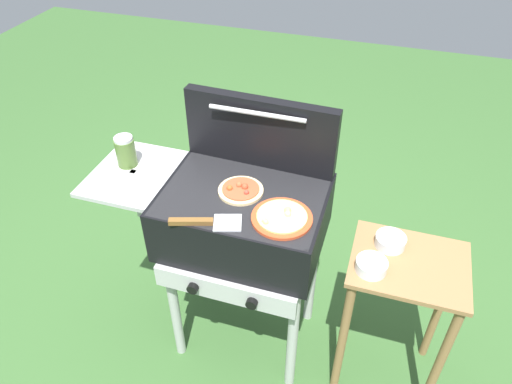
# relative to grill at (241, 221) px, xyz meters

# --- Properties ---
(ground_plane) EXTENTS (8.00, 8.00, 0.00)m
(ground_plane) POSITION_rel_grill_xyz_m (0.01, 0.00, -0.76)
(ground_plane) COLOR #38602D
(grill) EXTENTS (0.96, 0.53, 0.90)m
(grill) POSITION_rel_grill_xyz_m (0.00, 0.00, 0.00)
(grill) COLOR black
(grill) RESTS_ON ground_plane
(grill_lid_open) EXTENTS (0.63, 0.09, 0.30)m
(grill_lid_open) POSITION_rel_grill_xyz_m (0.01, 0.22, 0.30)
(grill_lid_open) COLOR black
(grill_lid_open) RESTS_ON grill
(pizza_pepperoni) EXTENTS (0.18, 0.18, 0.04)m
(pizza_pepperoni) POSITION_rel_grill_xyz_m (-0.00, 0.01, 0.15)
(pizza_pepperoni) COLOR beige
(pizza_pepperoni) RESTS_ON grill
(pizza_cheese) EXTENTS (0.22, 0.22, 0.03)m
(pizza_cheese) POSITION_rel_grill_xyz_m (0.19, -0.09, 0.15)
(pizza_cheese) COLOR #C64723
(pizza_cheese) RESTS_ON grill
(sauce_jar) EXTENTS (0.08, 0.08, 0.13)m
(sauce_jar) POSITION_rel_grill_xyz_m (-0.51, 0.04, 0.21)
(sauce_jar) COLOR #4C6B2D
(sauce_jar) RESTS_ON grill
(spatula) EXTENTS (0.27, 0.13, 0.02)m
(spatula) POSITION_rel_grill_xyz_m (-0.06, -0.20, 0.15)
(spatula) COLOR #B7BABF
(spatula) RESTS_ON grill
(prep_table) EXTENTS (0.44, 0.36, 0.73)m
(prep_table) POSITION_rel_grill_xyz_m (0.67, 0.00, -0.23)
(prep_table) COLOR olive
(prep_table) RESTS_ON ground_plane
(topping_bowl_near) EXTENTS (0.12, 0.12, 0.04)m
(topping_bowl_near) POSITION_rel_grill_xyz_m (0.59, 0.07, -0.01)
(topping_bowl_near) COLOR silver
(topping_bowl_near) RESTS_ON prep_table
(topping_bowl_far) EXTENTS (0.12, 0.12, 0.04)m
(topping_bowl_far) POSITION_rel_grill_xyz_m (0.54, -0.08, -0.01)
(topping_bowl_far) COLOR silver
(topping_bowl_far) RESTS_ON prep_table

